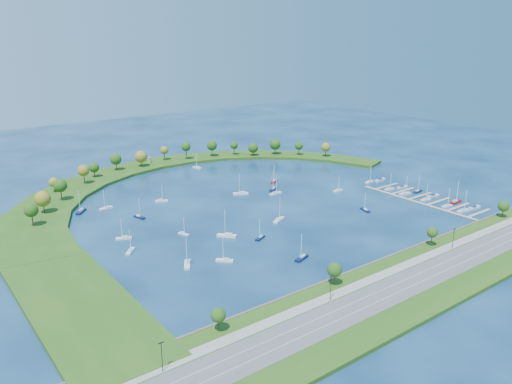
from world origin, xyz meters
TOP-DOWN VIEW (x-y plane):
  - ground at (0.00, 0.00)m, footprint 700.00×700.00m
  - south_shoreline at (0.03, -122.88)m, footprint 420.00×43.10m
  - breakwater at (-46.33, 48.72)m, footprint 286.74×247.64m
  - breakwater_trees at (-10.08, 87.47)m, footprint 239.04×95.01m
  - harbor_tower at (-11.76, 120.44)m, footprint 2.60×2.60m
  - dock_system at (85.30, -61.00)m, footprint 24.28×82.00m
  - moored_boat_0 at (19.55, 3.66)m, footprint 8.95×3.01m
  - moored_boat_1 at (-44.35, -36.28)m, footprint 8.82×9.06m
  - moored_boat_2 at (12.87, 89.92)m, footprint 4.15×8.37m
  - moored_boat_3 at (24.42, 11.84)m, footprint 8.58×6.38m
  - moored_boat_4 at (-91.07, 44.21)m, footprint 8.09×8.60m
  - moored_boat_5 at (-90.96, -24.48)m, footprint 6.72×7.08m
  - moored_boat_6 at (-31.78, -78.65)m, footprint 8.95×4.91m
  - moored_boat_7 at (-61.17, -59.67)m, footprint 7.12×7.29m
  - moored_boat_8 at (-60.45, -20.59)m, footprint 3.95×6.50m
  - moored_boat_9 at (-77.46, 41.22)m, footprint 8.18×3.09m
  - moored_boat_10 at (36.41, 25.80)m, footprint 8.40×6.91m
  - moored_boat_11 at (-87.18, -7.74)m, footprint 8.02×5.19m
  - moored_boat_12 at (-9.05, -34.55)m, footprint 9.59×6.13m
  - moored_boat_13 at (-45.43, 34.03)m, footprint 7.93×5.26m
  - moored_boat_14 at (-76.75, -53.18)m, footprint 6.78×9.01m
  - moored_boat_15 at (56.20, -15.56)m, footprint 7.16×2.13m
  - moored_boat_16 at (41.26, -51.87)m, footprint 3.73×7.67m
  - moored_boat_17 at (-32.46, -48.41)m, footprint 7.36×4.79m
  - moored_boat_18 at (1.64, 16.70)m, footprint 9.81×7.02m
  - moored_boat_19 at (-68.14, 15.75)m, footprint 4.17×7.95m
  - docked_boat_0 at (85.51, -86.80)m, footprint 8.89×3.37m
  - docked_boat_1 at (95.97, -87.51)m, footprint 8.85×2.85m
  - docked_boat_2 at (85.53, -76.17)m, footprint 7.78×3.07m
  - docked_boat_3 at (96.00, -75.14)m, footprint 9.62×3.28m
  - docked_boat_4 at (85.54, -61.30)m, footprint 7.54×3.05m
  - docked_boat_5 at (95.97, -59.53)m, footprint 8.96×3.51m
  - docked_boat_6 at (85.52, -45.89)m, footprint 8.65×3.66m
  - docked_boat_7 at (96.03, -48.07)m, footprint 7.81×3.04m
  - docked_boat_8 at (85.54, -33.65)m, footprint 7.53×3.04m
  - docked_boat_9 at (95.98, -35.85)m, footprint 8.54×2.82m
  - docked_boat_10 at (87.93, -14.64)m, footprint 8.15×3.51m
  - docked_boat_11 at (97.86, -15.70)m, footprint 9.76×3.77m

SIDE VIEW (x-z plane):
  - ground at x=0.00m, z-range 0.00..0.00m
  - dock_system at x=85.30m, z-range -0.45..1.15m
  - docked_boat_9 at x=95.98m, z-range -0.23..1.49m
  - docked_boat_5 at x=95.97m, z-range -0.24..1.54m
  - docked_boat_1 at x=95.97m, z-range -0.24..1.55m
  - docked_boat_11 at x=97.86m, z-range -0.26..1.68m
  - moored_boat_8 at x=-60.45m, z-range -3.78..5.47m
  - moored_boat_15 at x=56.20m, z-range -4.37..6.10m
  - moored_boat_17 at x=-32.46m, z-range -4.40..6.14m
  - docked_boat_8 at x=85.54m, z-range -4.50..6.25m
  - docked_boat_4 at x=85.54m, z-range -4.51..6.26m
  - moored_boat_16 at x=41.26m, z-range -4.56..6.31m
  - docked_boat_2 at x=85.53m, z-range -4.69..6.45m
  - docked_boat_7 at x=96.03m, z-range -4.71..6.47m
  - moored_boat_5 at x=-90.96m, z-range -4.73..6.49m
  - moored_boat_19 at x=-68.14m, z-range -4.74..6.51m
  - moored_boat_13 at x=-45.43m, z-range -4.81..6.58m
  - moored_boat_11 at x=-87.18m, z-range -4.85..6.63m
  - docked_boat_10 at x=87.93m, z-range -4.90..6.69m
  - moored_boat_7 at x=-61.17m, z-range -4.95..6.75m
  - moored_boat_9 at x=-77.46m, z-range -4.97..6.76m
  - moored_boat_2 at x=12.87m, z-range -5.02..6.83m
  - docked_boat_6 at x=85.52m, z-range -5.24..7.07m
  - moored_boat_3 at x=24.42m, z-range -5.36..7.20m
  - moored_boat_10 at x=36.41m, z-range -5.39..7.23m
  - moored_boat_6 at x=-31.78m, z-range -5.41..7.26m
  - docked_boat_0 at x=85.51m, z-range -5.45..7.30m
  - moored_boat_0 at x=19.55m, z-range -5.54..7.41m
  - moored_boat_14 at x=-76.75m, z-range -5.67..7.56m
  - moored_boat_4 at x=-91.07m, z-range -5.83..7.74m
  - moored_boat_12 at x=-9.05m, z-range -5.89..7.81m
  - docked_boat_3 at x=96.00m, z-range -5.99..7.92m
  - moored_boat_18 at x=1.64m, z-range -6.15..8.10m
  - moored_boat_1 at x=-44.35m, z-range -6.28..8.25m
  - breakwater at x=-46.33m, z-range -0.01..1.99m
  - south_shoreline at x=0.03m, z-range -4.80..6.80m
  - harbor_tower at x=-11.76m, z-range 2.05..6.37m
  - breakwater_trees at x=-10.08m, z-range 3.25..17.05m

